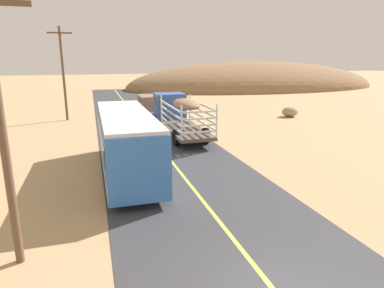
{
  "coord_description": "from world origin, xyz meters",
  "views": [
    {
      "loc": [
        -4.25,
        -6.28,
        5.98
      ],
      "look_at": [
        0.0,
        8.01,
        2.13
      ],
      "focal_mm": 31.6,
      "sensor_mm": 36.0,
      "label": 1
    }
  ],
  "objects_px": {
    "bus": "(126,141)",
    "power_pole_near": "(1,123)",
    "boulder_mid_field": "(290,112)",
    "livestock_truck": "(176,110)",
    "power_pole_mid": "(63,71)",
    "car_far": "(148,103)"
  },
  "relations": [
    {
      "from": "bus",
      "to": "boulder_mid_field",
      "type": "relative_size",
      "value": 6.01
    },
    {
      "from": "power_pole_near",
      "to": "power_pole_mid",
      "type": "distance_m",
      "value": 24.6
    },
    {
      "from": "power_pole_mid",
      "to": "power_pole_near",
      "type": "bearing_deg",
      "value": -90.0
    },
    {
      "from": "livestock_truck",
      "to": "boulder_mid_field",
      "type": "relative_size",
      "value": 5.83
    },
    {
      "from": "power_pole_near",
      "to": "boulder_mid_field",
      "type": "distance_m",
      "value": 29.94
    },
    {
      "from": "livestock_truck",
      "to": "power_pole_mid",
      "type": "height_order",
      "value": "power_pole_mid"
    },
    {
      "from": "car_far",
      "to": "power_pole_mid",
      "type": "xyz_separation_m",
      "value": [
        -8.23,
        -1.83,
        3.58
      ]
    },
    {
      "from": "bus",
      "to": "power_pole_near",
      "type": "distance_m",
      "value": 8.6
    },
    {
      "from": "bus",
      "to": "boulder_mid_field",
      "type": "bearing_deg",
      "value": 35.71
    },
    {
      "from": "power_pole_mid",
      "to": "boulder_mid_field",
      "type": "xyz_separation_m",
      "value": [
        21.9,
        -4.52,
        -4.16
      ]
    },
    {
      "from": "livestock_truck",
      "to": "bus",
      "type": "xyz_separation_m",
      "value": [
        -4.93,
        -9.35,
        -0.04
      ]
    },
    {
      "from": "car_far",
      "to": "boulder_mid_field",
      "type": "relative_size",
      "value": 2.78
    },
    {
      "from": "power_pole_near",
      "to": "boulder_mid_field",
      "type": "xyz_separation_m",
      "value": [
        21.9,
        20.08,
        -3.73
      ]
    },
    {
      "from": "livestock_truck",
      "to": "boulder_mid_field",
      "type": "bearing_deg",
      "value": 15.2
    },
    {
      "from": "livestock_truck",
      "to": "car_far",
      "type": "distance_m",
      "value": 9.93
    },
    {
      "from": "car_far",
      "to": "boulder_mid_field",
      "type": "height_order",
      "value": "car_far"
    },
    {
      "from": "livestock_truck",
      "to": "bus",
      "type": "height_order",
      "value": "bus"
    },
    {
      "from": "power_pole_near",
      "to": "car_far",
      "type": "bearing_deg",
      "value": 72.7
    },
    {
      "from": "bus",
      "to": "power_pole_mid",
      "type": "bearing_deg",
      "value": 102.89
    },
    {
      "from": "livestock_truck",
      "to": "boulder_mid_field",
      "type": "xyz_separation_m",
      "value": [
        12.98,
        3.53,
        -1.28
      ]
    },
    {
      "from": "power_pole_mid",
      "to": "car_far",
      "type": "bearing_deg",
      "value": 12.57
    },
    {
      "from": "bus",
      "to": "power_pole_near",
      "type": "height_order",
      "value": "power_pole_near"
    }
  ]
}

